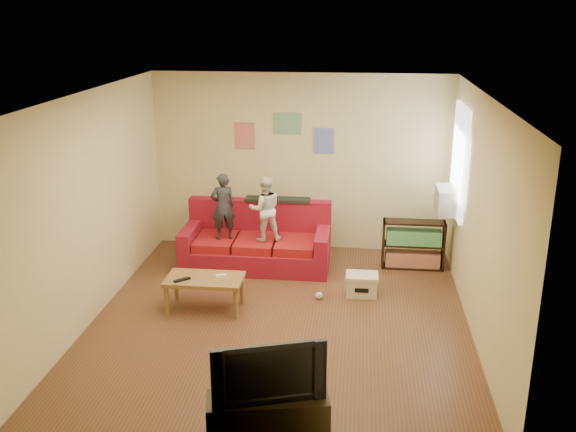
# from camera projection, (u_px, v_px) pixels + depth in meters

# --- Properties ---
(room_shell) EXTENTS (4.52, 5.02, 2.72)m
(room_shell) POSITION_uv_depth(u_px,v_px,m) (280.00, 213.00, 7.38)
(room_shell) COLOR brown
(room_shell) RESTS_ON ground
(sofa) EXTENTS (2.11, 0.97, 0.93)m
(sofa) POSITION_uv_depth(u_px,v_px,m) (257.00, 244.00, 9.35)
(sofa) COLOR maroon
(sofa) RESTS_ON ground
(child_a) EXTENTS (0.41, 0.35, 0.96)m
(child_a) POSITION_uv_depth(u_px,v_px,m) (223.00, 206.00, 9.04)
(child_a) COLOR #282B30
(child_a) RESTS_ON sofa
(child_b) EXTENTS (0.53, 0.47, 0.94)m
(child_b) POSITION_uv_depth(u_px,v_px,m) (265.00, 209.00, 8.98)
(child_b) COLOR white
(child_b) RESTS_ON sofa
(coffee_table) EXTENTS (0.95, 0.52, 0.43)m
(coffee_table) POSITION_uv_depth(u_px,v_px,m) (205.00, 282.00, 7.93)
(coffee_table) COLOR olive
(coffee_table) RESTS_ON ground
(remote) EXTENTS (0.20, 0.17, 0.02)m
(remote) POSITION_uv_depth(u_px,v_px,m) (182.00, 280.00, 7.82)
(remote) COLOR black
(remote) RESTS_ON coffee_table
(game_controller) EXTENTS (0.14, 0.08, 0.03)m
(game_controller) POSITION_uv_depth(u_px,v_px,m) (221.00, 276.00, 7.93)
(game_controller) COLOR white
(game_controller) RESTS_ON coffee_table
(bookshelf) EXTENTS (0.88, 0.26, 0.70)m
(bookshelf) POSITION_uv_depth(u_px,v_px,m) (413.00, 247.00, 9.23)
(bookshelf) COLOR black
(bookshelf) RESTS_ON ground
(window) EXTENTS (0.04, 1.08, 1.48)m
(window) POSITION_uv_depth(u_px,v_px,m) (459.00, 161.00, 8.61)
(window) COLOR white
(window) RESTS_ON room_shell
(ac_unit) EXTENTS (0.28, 0.55, 0.35)m
(ac_unit) POSITION_uv_depth(u_px,v_px,m) (447.00, 200.00, 8.80)
(ac_unit) COLOR #B7B2A3
(ac_unit) RESTS_ON window
(artwork_left) EXTENTS (0.30, 0.01, 0.40)m
(artwork_left) POSITION_uv_depth(u_px,v_px,m) (245.00, 136.00, 9.70)
(artwork_left) COLOR #D87266
(artwork_left) RESTS_ON room_shell
(artwork_center) EXTENTS (0.42, 0.01, 0.32)m
(artwork_center) POSITION_uv_depth(u_px,v_px,m) (287.00, 123.00, 9.57)
(artwork_center) COLOR #72B27F
(artwork_center) RESTS_ON room_shell
(artwork_right) EXTENTS (0.30, 0.01, 0.38)m
(artwork_right) POSITION_uv_depth(u_px,v_px,m) (324.00, 141.00, 9.58)
(artwork_right) COLOR #727FCC
(artwork_right) RESTS_ON room_shell
(file_box) EXTENTS (0.42, 0.32, 0.29)m
(file_box) POSITION_uv_depth(u_px,v_px,m) (362.00, 284.00, 8.39)
(file_box) COLOR silver
(file_box) RESTS_ON ground
(tv_stand) EXTENTS (1.11, 0.56, 0.40)m
(tv_stand) POSITION_uv_depth(u_px,v_px,m) (268.00, 417.00, 5.60)
(tv_stand) COLOR #2D2415
(tv_stand) RESTS_ON ground
(television) EXTENTS (0.97, 0.43, 0.57)m
(television) POSITION_uv_depth(u_px,v_px,m) (267.00, 369.00, 5.45)
(television) COLOR black
(television) RESTS_ON tv_stand
(tissue) EXTENTS (0.12, 0.12, 0.10)m
(tissue) POSITION_uv_depth(u_px,v_px,m) (319.00, 296.00, 8.30)
(tissue) COLOR beige
(tissue) RESTS_ON ground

